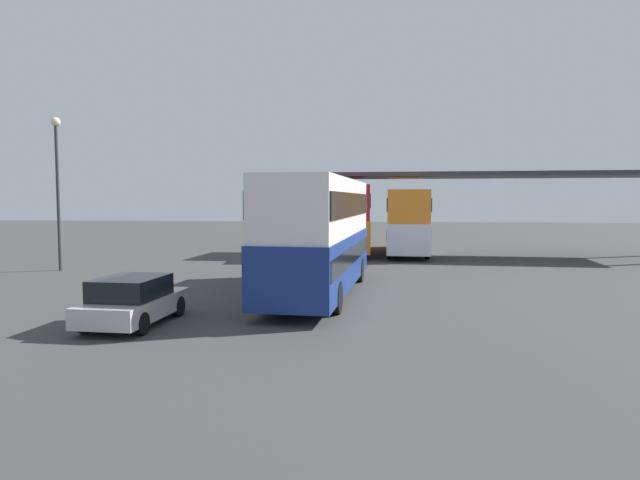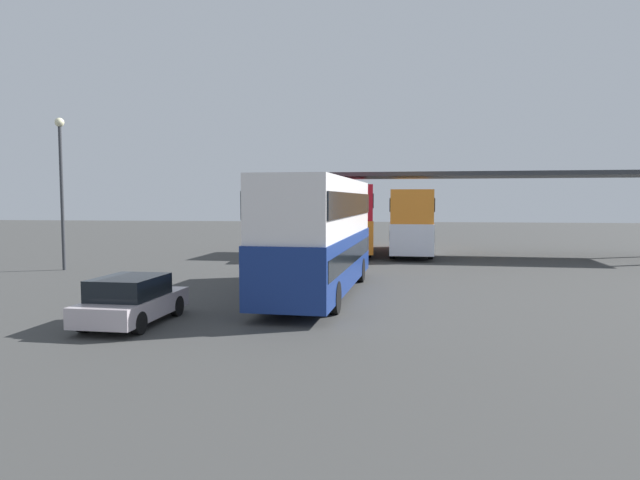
# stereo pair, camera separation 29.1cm
# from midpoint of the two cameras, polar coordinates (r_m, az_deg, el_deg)

# --- Properties ---
(ground_plane) EXTENTS (140.00, 140.00, 0.00)m
(ground_plane) POSITION_cam_midpoint_polar(r_m,az_deg,el_deg) (17.71, -2.43, -7.16)
(ground_plane) COLOR #3D3D3C
(double_decker_main) EXTENTS (3.19, 10.99, 4.20)m
(double_decker_main) POSITION_cam_midpoint_polar(r_m,az_deg,el_deg) (20.33, -0.40, 0.86)
(double_decker_main) COLOR navy
(double_decker_main) RESTS_ON ground_plane
(parked_hatchback) EXTENTS (1.89, 3.87, 1.35)m
(parked_hatchback) POSITION_cam_midpoint_polar(r_m,az_deg,el_deg) (16.47, -18.97, -5.87)
(parked_hatchback) COLOR #C0B3B9
(parked_hatchback) RESTS_ON ground_plane
(double_decker_near_canopy) EXTENTS (3.59, 11.49, 4.32)m
(double_decker_near_canopy) POSITION_cam_midpoint_polar(r_m,az_deg,el_deg) (36.90, 2.30, 2.44)
(double_decker_near_canopy) COLOR orange
(double_decker_near_canopy) RESTS_ON ground_plane
(double_decker_mid_row) EXTENTS (2.79, 10.58, 4.03)m
(double_decker_mid_row) POSITION_cam_midpoint_polar(r_m,az_deg,el_deg) (36.23, 8.66, 2.12)
(double_decker_mid_row) COLOR white
(double_decker_mid_row) RESTS_ON ground_plane
(depot_canopy) EXTENTS (23.00, 6.17, 5.09)m
(depot_canopy) POSITION_cam_midpoint_polar(r_m,az_deg,el_deg) (35.88, 16.73, 6.03)
(depot_canopy) COLOR #33353A
(depot_canopy) RESTS_ON ground_plane
(lamppost_tall) EXTENTS (0.44, 0.44, 7.42)m
(lamppost_tall) POSITION_cam_midpoint_polar(r_m,az_deg,el_deg) (30.13, -25.46, 6.10)
(lamppost_tall) COLOR #33353A
(lamppost_tall) RESTS_ON ground_plane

